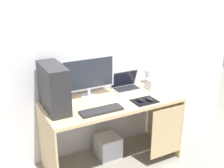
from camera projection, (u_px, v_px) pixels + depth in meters
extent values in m
plane|color=gray|center=(112.00, 160.00, 3.18)|extent=(8.00, 8.00, 0.00)
cube|color=silver|center=(96.00, 41.00, 3.03)|extent=(4.00, 0.04, 2.60)
cube|color=tan|center=(112.00, 102.00, 2.93)|extent=(1.44, 0.64, 0.03)
cube|color=tan|center=(48.00, 150.00, 2.74)|extent=(0.02, 0.64, 0.71)
cube|color=tan|center=(164.00, 119.00, 3.37)|extent=(0.02, 0.64, 0.71)
cube|color=tan|center=(167.00, 132.00, 3.00)|extent=(0.40, 0.01, 0.57)
cube|color=#232326|center=(54.00, 88.00, 2.64)|extent=(0.19, 0.47, 0.45)
cylinder|color=#B7BCC6|center=(89.00, 96.00, 3.00)|extent=(0.17, 0.17, 0.01)
cylinder|color=#B7BCC6|center=(89.00, 92.00, 2.98)|extent=(0.04, 0.04, 0.08)
cube|color=#B7BCC6|center=(89.00, 74.00, 2.90)|extent=(0.58, 0.02, 0.34)
cube|color=#232833|center=(89.00, 74.00, 2.89)|extent=(0.55, 0.00, 0.31)
cube|color=#9EA3A8|center=(128.00, 90.00, 3.19)|extent=(0.33, 0.23, 0.01)
cube|color=black|center=(127.00, 88.00, 3.20)|extent=(0.29, 0.15, 0.00)
cube|color=#9EA3A8|center=(124.00, 79.00, 3.22)|extent=(0.33, 0.07, 0.20)
cube|color=black|center=(124.00, 79.00, 3.21)|extent=(0.30, 0.06, 0.18)
cylinder|color=#B7BCC6|center=(149.00, 77.00, 3.35)|extent=(0.09, 0.09, 0.17)
cube|color=white|center=(155.00, 84.00, 3.22)|extent=(0.20, 0.14, 0.12)
cube|color=#232326|center=(101.00, 110.00, 2.66)|extent=(0.42, 0.14, 0.02)
cube|color=black|center=(144.00, 101.00, 2.89)|extent=(0.26, 0.20, 0.00)
ellipsoid|color=black|center=(140.00, 100.00, 2.87)|extent=(0.06, 0.10, 0.03)
ellipsoid|color=black|center=(149.00, 99.00, 2.89)|extent=(0.06, 0.10, 0.03)
cube|color=#B7BCC6|center=(108.00, 146.00, 3.22)|extent=(0.25, 0.25, 0.25)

